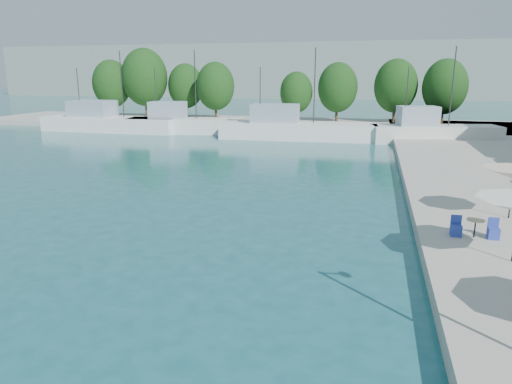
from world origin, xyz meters
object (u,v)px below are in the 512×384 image
(trawler_03, at_px, (294,129))
(trawler_04, at_px, (432,132))
(trawler_01, at_px, (109,123))
(trawler_02, at_px, (182,124))

(trawler_03, bearing_deg, trawler_04, -0.38)
(trawler_04, bearing_deg, trawler_01, 167.03)
(trawler_04, bearing_deg, trawler_02, 165.80)
(trawler_02, xyz_separation_m, trawler_03, (14.18, -1.80, -0.00))
(trawler_01, relative_size, trawler_02, 1.23)
(trawler_02, distance_m, trawler_03, 14.30)
(trawler_01, distance_m, trawler_04, 38.67)
(trawler_03, bearing_deg, trawler_02, 169.32)
(trawler_01, xyz_separation_m, trawler_04, (38.66, -0.54, 0.00))
(trawler_01, distance_m, trawler_03, 24.09)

